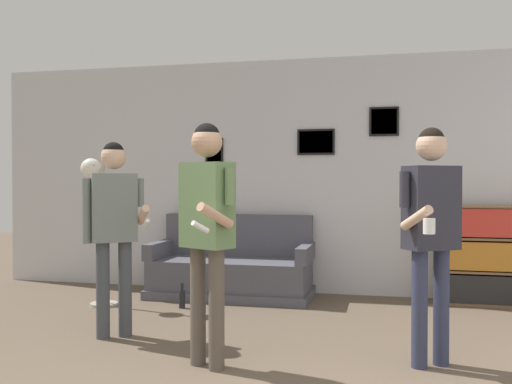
{
  "coord_description": "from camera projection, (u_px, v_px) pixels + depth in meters",
  "views": [
    {
      "loc": [
        0.76,
        -2.47,
        1.29
      ],
      "look_at": [
        -0.29,
        2.02,
        1.2
      ],
      "focal_mm": 40.0,
      "sensor_mm": 36.0,
      "label": 1
    }
  ],
  "objects": [
    {
      "name": "floor_lamp",
      "position": [
        103.0,
        182.0,
        5.88
      ],
      "size": [
        0.49,
        0.28,
        1.63
      ],
      "color": "#ADA89E",
      "rests_on": "ground_plane"
    },
    {
      "name": "person_player_foreground_center",
      "position": [
        207.0,
        217.0,
        3.93
      ],
      "size": [
        0.45,
        0.58,
        1.69
      ],
      "color": "brown",
      "rests_on": "ground_plane"
    },
    {
      "name": "person_player_foreground_left",
      "position": [
        114.0,
        218.0,
        4.69
      ],
      "size": [
        0.59,
        0.37,
        1.61
      ],
      "color": "#3D4247",
      "rests_on": "ground_plane"
    },
    {
      "name": "bottle_on_floor",
      "position": [
        182.0,
        298.0,
        5.79
      ],
      "size": [
        0.06,
        0.06,
        0.26
      ],
      "color": "black",
      "rests_on": "ground_plane"
    },
    {
      "name": "person_watcher_holding_cup",
      "position": [
        431.0,
        220.0,
        3.95
      ],
      "size": [
        0.43,
        0.56,
        1.66
      ],
      "color": "#2D334C",
      "rests_on": "ground_plane"
    },
    {
      "name": "wall_back",
      "position": [
        320.0,
        176.0,
        6.55
      ],
      "size": [
        8.05,
        0.08,
        2.7
      ],
      "color": "silver",
      "rests_on": "ground_plane"
    },
    {
      "name": "bookshelf",
      "position": [
        493.0,
        255.0,
        5.94
      ],
      "size": [
        1.15,
        0.3,
        1.04
      ],
      "color": "brown",
      "rests_on": "ground_plane"
    },
    {
      "name": "couch",
      "position": [
        232.0,
        270.0,
        6.38
      ],
      "size": [
        1.8,
        0.8,
        0.9
      ],
      "color": "#4C4C56",
      "rests_on": "ground_plane"
    }
  ]
}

